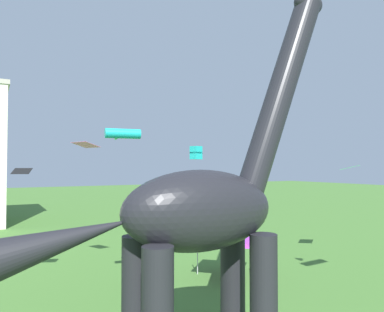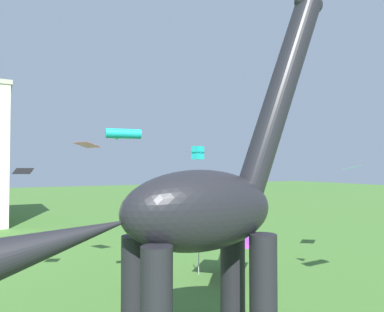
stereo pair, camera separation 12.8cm
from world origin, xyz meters
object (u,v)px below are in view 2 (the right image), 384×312
object	(u,v)px
dinosaur_sculpture	(198,211)
kite_near_high	(123,134)
kite_apex	(352,167)
person_vendor_side	(133,270)
kite_mid_left	(23,171)
kite_far_right	(87,145)
festival_canopy_tent	(229,234)
kite_drifting	(198,153)

from	to	relation	value
dinosaur_sculpture	kite_near_high	xyz separation A→B (m)	(-0.90, 5.75, 3.09)
kite_apex	dinosaur_sculpture	bearing A→B (deg)	-159.06
kite_apex	kite_near_high	distance (m)	16.76
kite_apex	person_vendor_side	bearing A→B (deg)	171.79
person_vendor_side	kite_apex	size ratio (longest dim) A/B	0.70
kite_mid_left	kite_far_right	xyz separation A→B (m)	(3.58, 1.25, 1.55)
kite_mid_left	kite_far_right	size ratio (longest dim) A/B	0.60
festival_canopy_tent	kite_near_high	size ratio (longest dim) A/B	1.85
dinosaur_sculpture	kite_near_high	size ratio (longest dim) A/B	8.25
dinosaur_sculpture	festival_canopy_tent	world-z (taller)	dinosaur_sculpture
person_vendor_side	kite_apex	world-z (taller)	kite_apex
festival_canopy_tent	person_vendor_side	bearing A→B (deg)	169.71
kite_mid_left	kite_apex	world-z (taller)	kite_apex
kite_near_high	kite_mid_left	bearing A→B (deg)	132.91
kite_mid_left	kite_near_high	xyz separation A→B (m)	(4.03, -4.34, 1.79)
festival_canopy_tent	kite_mid_left	bearing A→B (deg)	165.52
festival_canopy_tent	kite_near_high	bearing A→B (deg)	-168.39
person_vendor_side	kite_mid_left	size ratio (longest dim) A/B	1.39
dinosaur_sculpture	kite_apex	xyz separation A→B (m)	(15.78, 6.04, 1.47)
kite_apex	festival_canopy_tent	bearing A→B (deg)	173.03
kite_near_high	dinosaur_sculpture	bearing A→B (deg)	-81.05
person_vendor_side	kite_near_high	size ratio (longest dim) A/B	0.90
festival_canopy_tent	kite_far_right	size ratio (longest dim) A/B	1.71
festival_canopy_tent	kite_mid_left	xyz separation A→B (m)	(-11.14, 2.88, 3.83)
festival_canopy_tent	kite_mid_left	world-z (taller)	kite_mid_left
dinosaur_sculpture	kite_near_high	bearing A→B (deg)	74.42
kite_far_right	person_vendor_side	bearing A→B (deg)	-59.08
person_vendor_side	kite_drifting	size ratio (longest dim) A/B	1.23
kite_far_right	kite_apex	bearing A→B (deg)	-17.18
person_vendor_side	kite_far_right	size ratio (longest dim) A/B	0.83
kite_drifting	kite_apex	world-z (taller)	kite_drifting
festival_canopy_tent	kite_apex	xyz separation A→B (m)	(9.58, -1.17, 4.01)
kite_drifting	kite_near_high	world-z (taller)	kite_drifting
kite_drifting	person_vendor_side	bearing A→B (deg)	-133.40
person_vendor_side	kite_mid_left	bearing A→B (deg)	-178.41
person_vendor_side	kite_far_right	distance (m)	7.88
kite_drifting	kite_far_right	size ratio (longest dim) A/B	0.67
dinosaur_sculpture	kite_apex	distance (m)	16.96
dinosaur_sculpture	kite_far_right	bearing A→B (deg)	72.31
kite_drifting	kite_far_right	xyz separation A→B (m)	(-12.05, -7.69, -0.00)
kite_near_high	kite_drifting	bearing A→B (deg)	48.87
person_vendor_side	kite_far_right	bearing A→B (deg)	141.24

